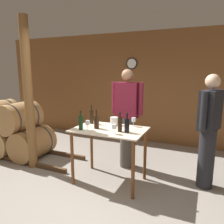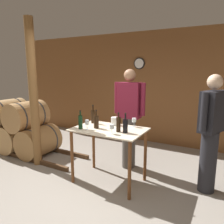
{
  "view_description": "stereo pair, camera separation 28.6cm",
  "coord_description": "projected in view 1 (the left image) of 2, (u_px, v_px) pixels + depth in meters",
  "views": [
    {
      "loc": [
        1.4,
        -2.3,
        1.8
      ],
      "look_at": [
        0.03,
        0.8,
        1.14
      ],
      "focal_mm": 35.0,
      "sensor_mm": 36.0,
      "label": 1
    },
    {
      "loc": [
        1.66,
        -2.17,
        1.8
      ],
      "look_at": [
        0.03,
        0.8,
        1.14
      ],
      "focal_mm": 35.0,
      "sensor_mm": 36.0,
      "label": 2
    }
  ],
  "objects": [
    {
      "name": "ground_plane",
      "position": [
        86.0,
        204.0,
        2.96
      ],
      "size": [
        14.0,
        14.0,
        0.0
      ],
      "primitive_type": "plane",
      "color": "gray"
    },
    {
      "name": "back_wall",
      "position": [
        146.0,
        88.0,
        5.37
      ],
      "size": [
        8.4,
        0.08,
        2.7
      ],
      "color": "brown",
      "rests_on": "ground_plane"
    },
    {
      "name": "barrel_rack",
      "position": [
        9.0,
        131.0,
        4.69
      ],
      "size": [
        3.36,
        0.79,
        1.15
      ],
      "color": "#4C331E",
      "rests_on": "ground_plane"
    },
    {
      "name": "tasting_table",
      "position": [
        109.0,
        139.0,
        3.43
      ],
      "size": [
        1.12,
        0.74,
        0.89
      ],
      "color": "beige",
      "rests_on": "ground_plane"
    },
    {
      "name": "wooden_post",
      "position": [
        28.0,
        95.0,
        3.87
      ],
      "size": [
        0.16,
        0.16,
        2.7
      ],
      "color": "brown",
      "rests_on": "ground_plane"
    },
    {
      "name": "wine_bottle_far_left",
      "position": [
        92.0,
        116.0,
        3.73
      ],
      "size": [
        0.07,
        0.07,
        0.32
      ],
      "color": "black",
      "rests_on": "tasting_table"
    },
    {
      "name": "wine_bottle_left",
      "position": [
        81.0,
        122.0,
        3.33
      ],
      "size": [
        0.06,
        0.06,
        0.29
      ],
      "color": "black",
      "rests_on": "tasting_table"
    },
    {
      "name": "wine_bottle_center",
      "position": [
        96.0,
        122.0,
        3.41
      ],
      "size": [
        0.08,
        0.08,
        0.29
      ],
      "color": "black",
      "rests_on": "tasting_table"
    },
    {
      "name": "wine_bottle_right",
      "position": [
        120.0,
        124.0,
        3.23
      ],
      "size": [
        0.07,
        0.07,
        0.29
      ],
      "color": "black",
      "rests_on": "tasting_table"
    },
    {
      "name": "wine_bottle_far_right",
      "position": [
        127.0,
        125.0,
        3.2
      ],
      "size": [
        0.07,
        0.07,
        0.29
      ],
      "color": "black",
      "rests_on": "tasting_table"
    },
    {
      "name": "wine_glass_near_left",
      "position": [
        88.0,
        123.0,
        3.32
      ],
      "size": [
        0.06,
        0.06,
        0.15
      ],
      "color": "silver",
      "rests_on": "tasting_table"
    },
    {
      "name": "wine_glass_near_center",
      "position": [
        114.0,
        127.0,
        3.12
      ],
      "size": [
        0.07,
        0.07,
        0.14
      ],
      "color": "silver",
      "rests_on": "tasting_table"
    },
    {
      "name": "wine_glass_near_right",
      "position": [
        134.0,
        120.0,
        3.54
      ],
      "size": [
        0.07,
        0.07,
        0.14
      ],
      "color": "silver",
      "rests_on": "tasting_table"
    },
    {
      "name": "ice_bucket",
      "position": [
        114.0,
        121.0,
        3.63
      ],
      "size": [
        0.14,
        0.14,
        0.13
      ],
      "color": "white",
      "rests_on": "tasting_table"
    },
    {
      "name": "person_host",
      "position": [
        209.0,
        129.0,
        3.25
      ],
      "size": [
        0.34,
        0.56,
        1.74
      ],
      "color": "#232328",
      "rests_on": "ground_plane"
    },
    {
      "name": "person_visitor_with_scarf",
      "position": [
        127.0,
        116.0,
        3.95
      ],
      "size": [
        0.59,
        0.24,
        1.81
      ],
      "color": "#4C4742",
      "rests_on": "ground_plane"
    }
  ]
}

